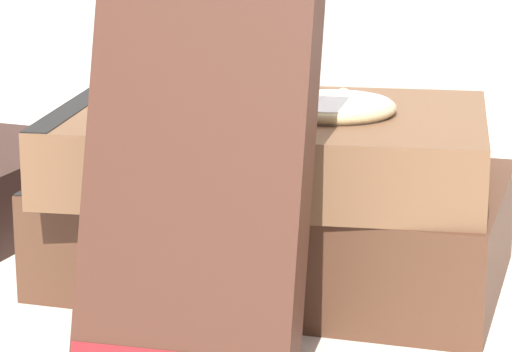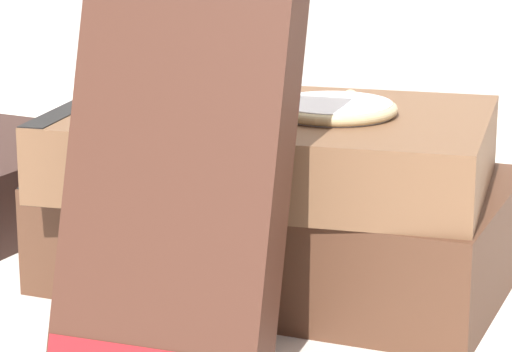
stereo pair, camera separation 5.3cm
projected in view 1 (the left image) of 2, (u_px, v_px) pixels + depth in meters
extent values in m
plane|color=silver|center=(215.00, 297.00, 0.56)|extent=(3.00, 3.00, 0.00)
cube|color=#4C2D1E|center=(278.00, 228.00, 0.58)|extent=(0.22, 0.14, 0.05)
cube|color=black|center=(88.00, 211.00, 0.61)|extent=(0.02, 0.13, 0.05)
cube|color=brown|center=(270.00, 147.00, 0.56)|extent=(0.20, 0.14, 0.03)
cube|color=black|center=(79.00, 140.00, 0.57)|extent=(0.02, 0.12, 0.04)
cube|color=#422319|center=(199.00, 161.00, 0.47)|extent=(0.09, 0.07, 0.17)
cylinder|color=silver|center=(333.00, 107.00, 0.55)|extent=(0.05, 0.05, 0.01)
torus|color=tan|center=(333.00, 107.00, 0.55)|extent=(0.06, 0.06, 0.01)
sphere|color=tan|center=(343.00, 95.00, 0.57)|extent=(0.01, 0.01, 0.01)
torus|color=black|center=(125.00, 199.00, 0.71)|extent=(0.06, 0.06, 0.00)
torus|color=black|center=(216.00, 198.00, 0.71)|extent=(0.06, 0.06, 0.00)
cylinder|color=black|center=(170.00, 199.00, 0.71)|extent=(0.01, 0.01, 0.00)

